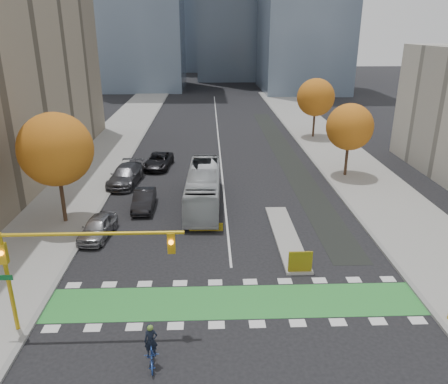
{
  "coord_description": "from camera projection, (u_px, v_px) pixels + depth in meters",
  "views": [
    {
      "loc": [
        -1.26,
        -18.04,
        13.63
      ],
      "look_at": [
        -0.26,
        10.07,
        3.0
      ],
      "focal_mm": 35.0,
      "sensor_mm": 36.0,
      "label": 1
    }
  ],
  "objects": [
    {
      "name": "centre_line",
      "position": [
        218.0,
        135.0,
        59.12
      ],
      "size": [
        0.15,
        70.0,
        0.01
      ],
      "primitive_type": "cube",
      "color": "silver",
      "rests_on": "ground"
    },
    {
      "name": "traffic_signal_west",
      "position": [
        62.0,
        256.0,
        19.56
      ],
      "size": [
        8.53,
        0.56,
        5.2
      ],
      "color": "#BF9914",
      "rests_on": "ground"
    },
    {
      "name": "cyclist",
      "position": [
        152.0,
        351.0,
        18.62
      ],
      "size": [
        0.84,
        1.82,
        2.02
      ],
      "rotation": [
        0.0,
        0.0,
        0.13
      ],
      "color": "#22459E",
      "rests_on": "ground"
    },
    {
      "name": "hazard_board",
      "position": [
        300.0,
        262.0,
        25.5
      ],
      "size": [
        1.4,
        0.12,
        1.3
      ],
      "primitive_type": "cube",
      "color": "yellow",
      "rests_on": "median_island"
    },
    {
      "name": "curb_west",
      "position": [
        114.0,
        185.0,
        40.06
      ],
      "size": [
        0.3,
        120.0,
        0.16
      ],
      "primitive_type": "cube",
      "color": "gray",
      "rests_on": "ground"
    },
    {
      "name": "tree_west",
      "position": [
        56.0,
        150.0,
        30.56
      ],
      "size": [
        5.2,
        5.2,
        8.22
      ],
      "color": "#332114",
      "rests_on": "ground"
    },
    {
      "name": "bus",
      "position": [
        204.0,
        188.0,
        35.23
      ],
      "size": [
        2.91,
        10.89,
        3.01
      ],
      "primitive_type": "imported",
      "rotation": [
        0.0,
        0.0,
        -0.04
      ],
      "color": "#B4B8BC",
      "rests_on": "ground"
    },
    {
      "name": "tree_east_near",
      "position": [
        350.0,
        127.0,
        40.98
      ],
      "size": [
        4.4,
        4.4,
        7.08
      ],
      "color": "#332114",
      "rests_on": "ground"
    },
    {
      "name": "sidewalk_east",
      "position": [
        367.0,
        182.0,
        40.85
      ],
      "size": [
        7.0,
        120.0,
        0.15
      ],
      "primitive_type": "cube",
      "color": "gray",
      "rests_on": "ground"
    },
    {
      "name": "parked_car_c",
      "position": [
        125.0,
        175.0,
        40.25
      ],
      "size": [
        3.02,
        6.11,
        1.71
      ],
      "primitive_type": "imported",
      "rotation": [
        0.0,
        0.0,
        -0.11
      ],
      "color": "#4A4A4F",
      "rests_on": "ground"
    },
    {
      "name": "parked_car_b",
      "position": [
        144.0,
        200.0,
        34.81
      ],
      "size": [
        1.64,
        4.52,
        1.48
      ],
      "primitive_type": "imported",
      "rotation": [
        0.0,
        0.0,
        0.02
      ],
      "color": "black",
      "rests_on": "ground"
    },
    {
      "name": "ground",
      "position": [
        236.0,
        319.0,
        21.73
      ],
      "size": [
        300.0,
        300.0,
        0.0
      ],
      "primitive_type": "plane",
      "color": "black",
      "rests_on": "ground"
    },
    {
      "name": "tree_east_far",
      "position": [
        316.0,
        97.0,
        55.82
      ],
      "size": [
        4.8,
        4.8,
        7.65
      ],
      "color": "#332114",
      "rests_on": "ground"
    },
    {
      "name": "parked_car_a",
      "position": [
        98.0,
        227.0,
        30.05
      ],
      "size": [
        2.31,
        4.54,
        1.48
      ],
      "primitive_type": "imported",
      "rotation": [
        0.0,
        0.0,
        -0.13
      ],
      "color": "gray",
      "rests_on": "ground"
    },
    {
      "name": "sidewalk_west",
      "position": [
        76.0,
        185.0,
        39.95
      ],
      "size": [
        7.0,
        120.0,
        0.15
      ],
      "primitive_type": "cube",
      "color": "gray",
      "rests_on": "ground"
    },
    {
      "name": "median_island",
      "position": [
        286.0,
        236.0,
        30.25
      ],
      "size": [
        1.6,
        10.0,
        0.16
      ],
      "primitive_type": "cube",
      "color": "gray",
      "rests_on": "ground"
    },
    {
      "name": "bike_crossing",
      "position": [
        235.0,
        302.0,
        23.13
      ],
      "size": [
        20.0,
        3.0,
        0.01
      ],
      "primitive_type": "cube",
      "color": "#2D8936",
      "rests_on": "ground"
    },
    {
      "name": "parked_car_d",
      "position": [
        158.0,
        161.0,
        45.05
      ],
      "size": [
        2.98,
        5.44,
        1.44
      ],
      "primitive_type": "imported",
      "rotation": [
        0.0,
        0.0,
        -0.12
      ],
      "color": "black",
      "rests_on": "ground"
    },
    {
      "name": "bike_lane_paint",
      "position": [
        285.0,
        154.0,
        50.02
      ],
      "size": [
        2.5,
        50.0,
        0.01
      ],
      "primitive_type": "cube",
      "color": "black",
      "rests_on": "ground"
    },
    {
      "name": "curb_east",
      "position": [
        330.0,
        182.0,
        40.73
      ],
      "size": [
        0.3,
        120.0,
        0.16
      ],
      "primitive_type": "cube",
      "color": "gray",
      "rests_on": "ground"
    }
  ]
}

